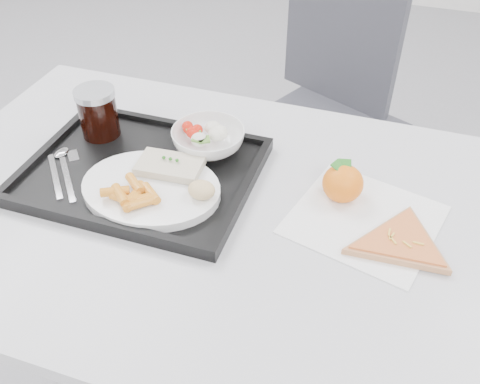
% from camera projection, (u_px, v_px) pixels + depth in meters
% --- Properties ---
extents(table, '(1.20, 0.80, 0.75)m').
position_uv_depth(table, '(214.00, 229.00, 1.06)').
color(table, silver).
rests_on(table, ground).
extents(chair, '(0.56, 0.57, 0.93)m').
position_uv_depth(chair, '(329.00, 96.00, 1.74)').
color(chair, '#38383F').
rests_on(chair, ground).
extents(tray, '(0.45, 0.35, 0.03)m').
position_uv_depth(tray, '(142.00, 172.00, 1.08)').
color(tray, black).
rests_on(tray, table).
extents(dinner_plate, '(0.27, 0.27, 0.02)m').
position_uv_depth(dinner_plate, '(151.00, 189.00, 1.01)').
color(dinner_plate, white).
rests_on(dinner_plate, tray).
extents(fish_fillet, '(0.13, 0.08, 0.02)m').
position_uv_depth(fish_fillet, '(170.00, 166.00, 1.04)').
color(fish_fillet, beige).
rests_on(fish_fillet, dinner_plate).
extents(bread_roll, '(0.06, 0.06, 0.03)m').
position_uv_depth(bread_roll, '(202.00, 190.00, 0.97)').
color(bread_roll, '#EFBF8C').
rests_on(bread_roll, dinner_plate).
extents(salad_bowl, '(0.15, 0.15, 0.05)m').
position_uv_depth(salad_bowl, '(208.00, 140.00, 1.11)').
color(salad_bowl, white).
rests_on(salad_bowl, tray).
extents(cola_glass, '(0.09, 0.09, 0.11)m').
position_uv_depth(cola_glass, '(98.00, 112.00, 1.13)').
color(cola_glass, black).
rests_on(cola_glass, tray).
extents(cutlery, '(0.14, 0.15, 0.01)m').
position_uv_depth(cutlery, '(63.00, 167.00, 1.08)').
color(cutlery, silver).
rests_on(cutlery, tray).
extents(napkin, '(0.30, 0.29, 0.00)m').
position_uv_depth(napkin, '(364.00, 219.00, 0.98)').
color(napkin, white).
rests_on(napkin, table).
extents(tangerine, '(0.09, 0.09, 0.07)m').
position_uv_depth(tangerine, '(343.00, 183.00, 1.01)').
color(tangerine, orange).
rests_on(tangerine, napkin).
extents(pizza_slice, '(0.29, 0.29, 0.02)m').
position_uv_depth(pizza_slice, '(401.00, 242.00, 0.92)').
color(pizza_slice, tan).
rests_on(pizza_slice, napkin).
extents(carrot_pile, '(0.11, 0.09, 0.03)m').
position_uv_depth(carrot_pile, '(132.00, 195.00, 0.97)').
color(carrot_pile, orange).
rests_on(carrot_pile, dinner_plate).
extents(salad_contents, '(0.10, 0.09, 0.03)m').
position_uv_depth(salad_contents, '(206.00, 133.00, 1.11)').
color(salad_contents, red).
rests_on(salad_contents, salad_bowl).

